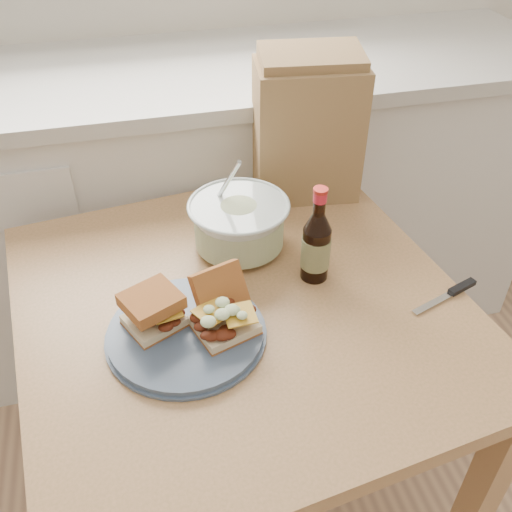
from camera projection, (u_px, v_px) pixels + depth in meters
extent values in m
cube|color=silver|center=(163.00, 214.00, 1.89)|extent=(2.40, 0.60, 0.90)
cube|color=beige|center=(146.00, 76.00, 1.59)|extent=(2.50, 0.64, 0.04)
cube|color=tan|center=(242.00, 308.00, 1.17)|extent=(0.98, 0.98, 0.04)
cube|color=tan|center=(477.00, 502.00, 1.22)|extent=(0.07, 0.07, 0.69)
cube|color=tan|center=(62.00, 348.00, 1.57)|extent=(0.07, 0.07, 0.69)
cube|color=tan|center=(317.00, 280.00, 1.79)|extent=(0.07, 0.07, 0.69)
cylinder|color=#43546D|center=(186.00, 333.00, 1.07)|extent=(0.29, 0.29, 0.02)
cube|color=beige|center=(154.00, 321.00, 1.07)|extent=(0.13, 0.12, 0.02)
cube|color=gold|center=(153.00, 309.00, 1.05)|extent=(0.08, 0.08, 0.00)
cube|color=#A75D2C|center=(151.00, 301.00, 1.04)|extent=(0.13, 0.12, 0.03)
cube|color=beige|center=(225.00, 325.00, 1.06)|extent=(0.13, 0.13, 0.02)
cube|color=gold|center=(224.00, 312.00, 1.04)|extent=(0.08, 0.08, 0.00)
cube|color=#A75D2C|center=(220.00, 290.00, 1.09)|extent=(0.12, 0.10, 0.09)
cone|color=silver|center=(239.00, 226.00, 1.26)|extent=(0.22, 0.22, 0.11)
cylinder|color=beige|center=(239.00, 228.00, 1.26)|extent=(0.20, 0.20, 0.07)
torus|color=silver|center=(239.00, 205.00, 1.22)|extent=(0.22, 0.22, 0.01)
cylinder|color=silver|center=(226.00, 185.00, 1.22)|extent=(0.06, 0.08, 0.15)
cylinder|color=black|center=(315.00, 253.00, 1.18)|extent=(0.06, 0.06, 0.12)
cone|color=black|center=(318.00, 222.00, 1.13)|extent=(0.06, 0.06, 0.04)
cylinder|color=black|center=(320.00, 203.00, 1.10)|extent=(0.02, 0.02, 0.05)
cylinder|color=red|center=(320.00, 197.00, 1.09)|extent=(0.03, 0.03, 0.02)
cylinder|color=#A6241E|center=(321.00, 190.00, 1.08)|extent=(0.03, 0.03, 0.01)
cylinder|color=#374120|center=(316.00, 252.00, 1.18)|extent=(0.06, 0.06, 0.07)
cube|color=silver|center=(435.00, 302.00, 1.15)|extent=(0.12, 0.05, 0.00)
cube|color=black|center=(462.00, 287.00, 1.18)|extent=(0.07, 0.04, 0.01)
cube|color=#977849|center=(307.00, 131.00, 1.38)|extent=(0.27, 0.20, 0.33)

